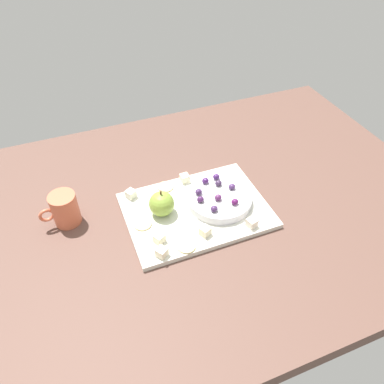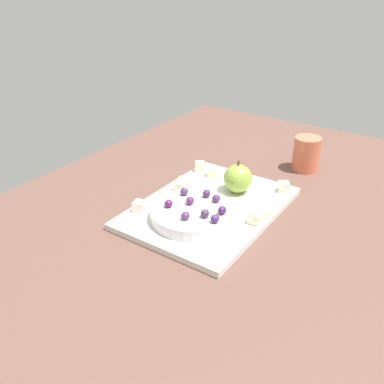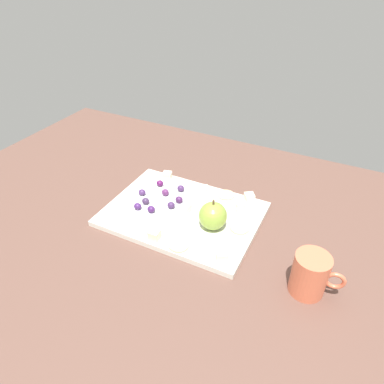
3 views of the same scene
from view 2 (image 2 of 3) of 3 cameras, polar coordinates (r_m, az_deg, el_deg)
name	(u,v)px [view 2 (image 2 of 3)]	position (r cm, az deg, el deg)	size (l,w,h in cm)	color
table	(217,225)	(89.45, 3.49, -4.58)	(138.19, 95.18, 4.50)	brown
platter	(210,208)	(89.82, 2.49, -2.19)	(37.28, 26.99, 1.40)	silver
serving_dish	(193,213)	(83.96, 0.11, -3.01)	(17.48, 17.48, 2.40)	silver
apple_whole	(238,178)	(93.96, 6.38, 1.89)	(6.63, 6.63, 6.63)	#86A73B
apple_stem	(239,163)	(92.30, 6.51, 4.06)	(0.50, 0.50, 1.20)	brown
cheese_cube_0	(212,172)	(101.74, 2.87, 2.84)	(2.33, 2.33, 2.33)	#EEE6C0
cheese_cube_1	(180,187)	(94.36, -1.75, 0.72)	(2.33, 2.33, 2.33)	#F9ECBF
cheese_cube_2	(284,187)	(96.70, 12.65, 0.71)	(2.33, 2.33, 2.33)	#EEEACE
cheese_cube_3	(139,206)	(87.22, -7.36, -2.00)	(2.33, 2.33, 2.33)	#F9E7CE
cheese_cube_4	(254,219)	(83.16, 8.70, -3.74)	(2.33, 2.33, 2.33)	#F3EDC6
cheese_cube_5	(200,167)	(104.41, 1.09, 3.57)	(2.33, 2.33, 2.33)	#F9EAC4
cracker_0	(266,209)	(88.82, 10.23, -2.37)	(4.54, 4.54, 0.40)	#DDC487
cracker_1	(241,179)	(100.99, 6.84, 1.85)	(4.54, 4.54, 0.40)	#D7BC86
cracker_2	(187,179)	(99.97, -0.74, 1.78)	(4.54, 4.54, 0.40)	#D1C489
grape_0	(185,216)	(79.41, -0.92, -3.32)	(1.86, 1.67, 1.60)	#492C5D
grape_1	(215,219)	(78.54, 3.23, -3.73)	(1.86, 1.67, 1.65)	#452361
grape_2	(169,204)	(83.61, -3.29, -1.62)	(1.86, 1.67, 1.58)	#53174E
grape_3	(190,201)	(84.40, -0.27, -1.20)	(1.86, 1.67, 1.74)	#582657
grape_4	(205,213)	(80.12, 1.81, -3.00)	(1.86, 1.67, 1.64)	#3F2C4B
grape_5	(215,198)	(85.58, 3.20, -0.83)	(1.86, 1.67, 1.67)	#432855
grape_6	(184,191)	(88.00, -1.10, 0.07)	(1.86, 1.67, 1.64)	#452957
grape_7	(222,210)	(81.34, 4.23, -2.54)	(1.86, 1.67, 1.67)	#431F5B
grape_8	(206,194)	(86.97, 1.93, -0.29)	(1.86, 1.67, 1.68)	#462250
cup	(306,154)	(111.38, 15.66, 5.19)	(10.01, 6.82, 8.94)	#D86948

